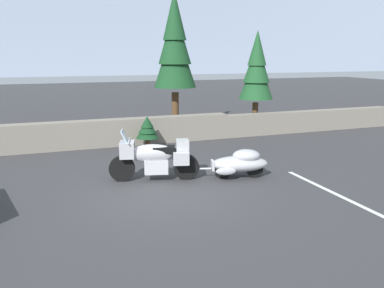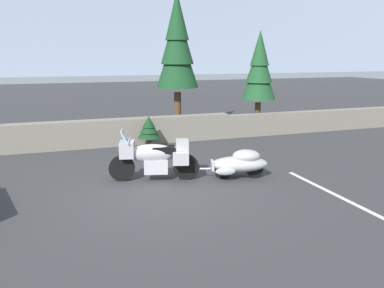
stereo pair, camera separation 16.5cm
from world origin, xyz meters
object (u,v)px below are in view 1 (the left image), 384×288
Objects in this scene: car_shaped_trailer at (240,163)px; pine_tree_tall at (175,45)px; touring_motorcycle at (154,157)px; pine_tree_secondary at (257,69)px.

car_shaped_trailer is 7.46m from pine_tree_tall.
touring_motorcycle is 0.54× the size of pine_tree_secondary.
pine_tree_tall is 3.52m from pine_tree_secondary.
pine_tree_secondary is at bearing -17.31° from pine_tree_tall.
car_shaped_trailer is 7.13m from pine_tree_secondary.
touring_motorcycle reaches higher than car_shaped_trailer.
touring_motorcycle is 0.40× the size of pine_tree_tall.
car_shaped_trailer is 0.39× the size of pine_tree_tall.
car_shaped_trailer is at bearing -122.20° from pine_tree_secondary.
car_shaped_trailer is (2.16, -0.57, -0.21)m from touring_motorcycle.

